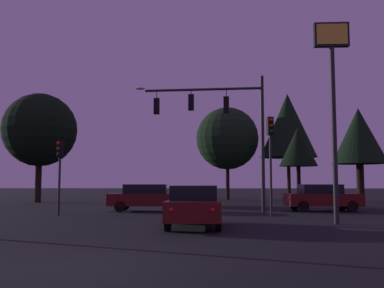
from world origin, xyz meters
TOP-DOWN VIEW (x-y plane):
  - ground_plane at (0.00, 24.50)m, footprint 168.00×168.00m
  - traffic_signal_mast_arm at (2.67, 15.06)m, footprint 7.15×0.68m
  - traffic_light_corner_left at (5.03, 12.74)m, footprint 0.36×0.38m
  - traffic_light_corner_right at (-5.51, 12.87)m, footprint 0.35×0.38m
  - car_nearside_lane at (1.57, 7.52)m, footprint 1.92×4.43m
  - car_crossing_left at (-1.52, 16.00)m, footprint 4.60×2.04m
  - car_crossing_right at (8.34, 16.47)m, footprint 4.33×2.10m
  - store_sign_illuminated at (7.09, 9.00)m, footprint 1.40×0.27m
  - tree_behind_sign at (12.17, 21.58)m, footprint 3.68×3.68m
  - tree_left_far at (9.10, 32.03)m, footprint 5.23×5.23m
  - tree_center_horizon at (3.46, 32.52)m, footprint 5.92×5.92m
  - tree_right_cluster at (-12.08, 26.01)m, footprint 6.00×6.00m
  - tree_lot_edge at (9.05, 27.03)m, footprint 3.09×3.09m

SIDE VIEW (x-z plane):
  - ground_plane at x=0.00m, z-range 0.00..0.00m
  - car_crossing_right at x=8.34m, z-range 0.03..1.55m
  - car_crossing_left at x=-1.52m, z-range 0.04..1.56m
  - car_nearside_lane at x=1.57m, z-range 0.04..1.56m
  - traffic_light_corner_right at x=-5.51m, z-range 0.81..4.58m
  - traffic_light_corner_left at x=5.03m, z-range 0.98..5.82m
  - tree_lot_edge at x=9.05m, z-range 1.44..7.56m
  - tree_behind_sign at x=12.17m, z-range 1.40..8.15m
  - traffic_signal_mast_arm at x=2.67m, z-range 1.46..8.90m
  - tree_center_horizon at x=3.46m, z-range 1.41..10.16m
  - store_sign_illuminated at x=7.09m, z-range 1.80..9.93m
  - tree_right_cluster at x=-12.08m, z-range 1.44..10.37m
  - tree_left_far at x=9.10m, z-range 1.96..11.90m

